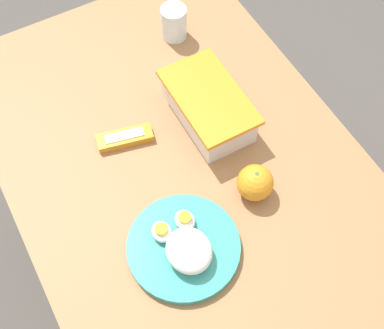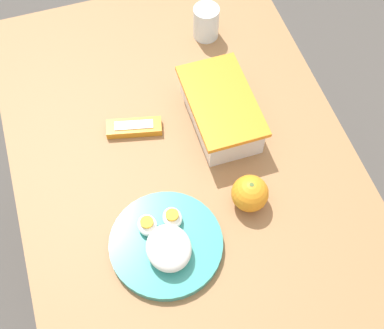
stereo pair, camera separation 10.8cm
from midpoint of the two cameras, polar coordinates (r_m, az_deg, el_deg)
The scene contains 7 objects.
ground_plane at distance 1.81m, azimuth -2.51°, elevation -11.91°, with size 10.00×10.00×0.00m, color #4C4742.
table at distance 1.23m, azimuth -3.62°, elevation -2.58°, with size 1.04×0.71×0.75m.
food_container at distance 1.15m, azimuth -0.96°, elevation 5.84°, with size 0.23×0.13×0.08m.
orange_fruit at distance 1.05m, azimuth 3.85°, elevation -2.22°, with size 0.07×0.07×0.07m.
rice_plate at distance 1.02m, azimuth -3.90°, elevation -9.03°, with size 0.22×0.22×0.06m.
candy_bar at distance 1.15m, azimuth -9.83°, elevation 2.60°, with size 0.07×0.12×0.02m.
drinking_glass at distance 1.31m, azimuth -4.38°, elevation 14.70°, with size 0.06×0.06×0.08m.
Camera 1 is at (0.52, -0.26, 1.71)m, focal length 50.00 mm.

